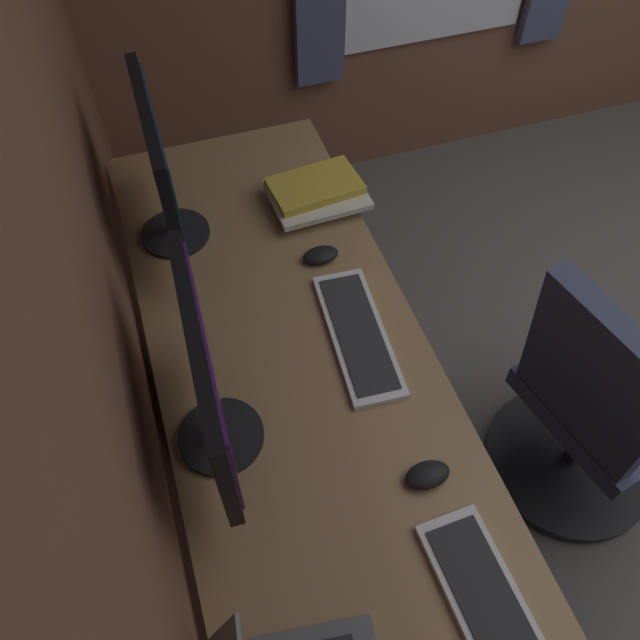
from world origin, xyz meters
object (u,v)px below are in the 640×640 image
drawer_pedestal (284,415)px  monitor_primary (160,167)px  keyboard_main (493,616)px  office_chair (593,411)px  mouse_spare (428,475)px  monitor_secondary (208,381)px  book_stack_near (317,193)px  keyboard_spare (358,334)px  mouse_main (321,255)px

drawer_pedestal → monitor_primary: monitor_primary is taller
monitor_primary → keyboard_main: 1.32m
drawer_pedestal → office_chair: size_ratio=0.72×
monitor_primary → keyboard_main: bearing=-162.4°
keyboard_main → mouse_spare: size_ratio=4.08×
monitor_secondary → keyboard_main: 0.73m
book_stack_near → keyboard_main: bearing=177.8°
monitor_secondary → keyboard_spare: monitor_secondary is taller
drawer_pedestal → mouse_spare: size_ratio=6.68×
monitor_secondary → keyboard_main: monitor_secondary is taller
keyboard_spare → mouse_main: mouse_main is taller
keyboard_spare → mouse_spare: (-0.41, -0.01, 0.01)m
monitor_primary → monitor_secondary: bearing=178.1°
monitor_secondary → book_stack_near: (0.69, -0.46, -0.21)m
monitor_primary → office_chair: 1.39m
keyboard_spare → mouse_main: 0.29m
monitor_primary → keyboard_main: size_ratio=1.16×
keyboard_spare → mouse_spare: bearing=-178.7°
drawer_pedestal → book_stack_near: book_stack_near is taller
monitor_primary → keyboard_main: monitor_primary is taller
drawer_pedestal → mouse_main: mouse_main is taller
monitor_secondary → mouse_main: 0.65m
drawer_pedestal → keyboard_spare: keyboard_spare is taller
book_stack_near → keyboard_spare: bearing=173.4°
keyboard_spare → office_chair: 0.75m
drawer_pedestal → keyboard_spare: bearing=-101.7°
keyboard_main → mouse_spare: mouse_spare is taller
keyboard_main → keyboard_spare: same height
mouse_main → monitor_secondary: bearing=139.3°
keyboard_main → mouse_spare: 0.30m
keyboard_spare → mouse_main: bearing=1.2°
drawer_pedestal → mouse_main: 0.51m
monitor_primary → keyboard_spare: 0.68m
monitor_secondary → keyboard_main: (-0.55, -0.41, -0.24)m
book_stack_near → mouse_spare: bearing=176.9°
mouse_spare → keyboard_spare: bearing=1.3°
drawer_pedestal → book_stack_near: size_ratio=2.40×
book_stack_near → office_chair: bearing=-144.5°
drawer_pedestal → monitor_secondary: (-0.21, 0.19, 0.63)m
drawer_pedestal → monitor_secondary: size_ratio=1.36×
book_stack_near → office_chair: 1.04m
monitor_primary → mouse_main: (-0.23, -0.37, -0.23)m
monitor_primary → book_stack_near: 0.49m
drawer_pedestal → monitor_primary: (0.47, 0.17, 0.63)m
monitor_secondary → office_chair: 1.16m
drawer_pedestal → keyboard_main: bearing=-164.0°
monitor_primary → book_stack_near: monitor_primary is taller
drawer_pedestal → monitor_secondary: 0.69m
monitor_secondary → book_stack_near: size_ratio=1.76×
mouse_main → mouse_spare: bearing=-178.7°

